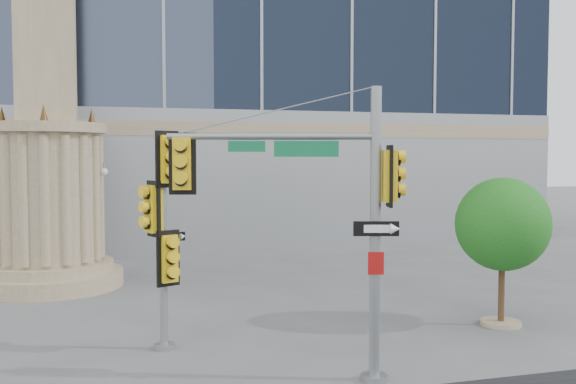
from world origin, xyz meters
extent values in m
plane|color=#545456|center=(0.00, 0.00, 0.00)|extent=(120.00, 120.00, 0.00)
cylinder|color=gray|center=(-6.00, 9.00, 0.25)|extent=(4.40, 4.40, 0.50)
cylinder|color=gray|center=(-6.00, 9.00, 0.65)|extent=(3.80, 3.80, 0.30)
cylinder|color=gray|center=(-6.00, 9.00, 2.80)|extent=(3.00, 3.00, 4.00)
cylinder|color=gray|center=(-6.00, 9.00, 4.95)|extent=(3.50, 3.50, 0.30)
cone|color=#472D14|center=(-4.70, 9.00, 5.35)|extent=(0.24, 0.24, 0.50)
cone|color=#472D14|center=(-7.30, 9.00, 5.35)|extent=(0.24, 0.24, 0.50)
cylinder|color=slate|center=(0.35, -1.50, 0.05)|extent=(0.50, 0.50, 0.11)
cylinder|color=slate|center=(0.35, -1.50, 2.67)|extent=(0.20, 0.20, 5.34)
cylinder|color=slate|center=(-1.44, -0.98, 4.45)|extent=(3.62, 1.16, 0.12)
cube|color=#0D703F|center=(-0.85, -1.17, 4.23)|extent=(1.12, 0.36, 0.28)
cube|color=yellow|center=(-2.98, -0.54, 3.96)|extent=(0.54, 0.38, 1.11)
cube|color=yellow|center=(0.59, -1.57, 3.74)|extent=(0.38, 0.54, 1.11)
cube|color=black|center=(0.32, -1.62, 2.80)|extent=(0.79, 0.25, 0.27)
cube|color=#AB100F|center=(0.32, -1.62, 2.18)|extent=(0.28, 0.10, 0.41)
cylinder|color=slate|center=(-3.17, 1.49, 0.06)|extent=(0.45, 0.45, 0.11)
cylinder|color=slate|center=(-3.17, 1.49, 2.34)|extent=(0.17, 0.17, 4.69)
cube|color=yellow|center=(-3.09, 1.30, 4.03)|extent=(0.58, 0.44, 1.17)
cube|color=yellow|center=(-3.36, 1.41, 3.00)|extent=(0.44, 0.58, 1.17)
cube|color=yellow|center=(-3.09, 1.30, 1.97)|extent=(0.58, 0.44, 1.17)
cube|color=black|center=(-2.97, 1.45, 2.39)|extent=(0.55, 0.26, 0.19)
cylinder|color=gray|center=(4.86, 1.20, 0.05)|extent=(0.96, 0.96, 0.11)
cylinder|color=#382314|center=(4.86, 1.20, 0.96)|extent=(0.15, 0.15, 1.93)
sphere|color=#135514|center=(4.86, 1.20, 2.46)|extent=(2.25, 2.25, 2.25)
sphere|color=#135514|center=(5.34, 1.47, 2.14)|extent=(1.39, 1.39, 1.39)
sphere|color=#135514|center=(4.48, 0.93, 2.19)|extent=(1.18, 1.18, 1.18)
camera|label=1|loc=(-4.32, -12.12, 4.10)|focal=40.00mm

